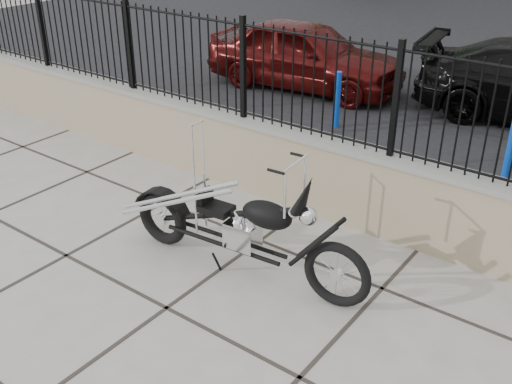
% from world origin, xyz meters
% --- Properties ---
extents(ground_plane, '(90.00, 90.00, 0.00)m').
position_xyz_m(ground_plane, '(0.00, 0.00, 0.00)').
color(ground_plane, '#99968E').
rests_on(ground_plane, ground).
extents(retaining_wall, '(14.00, 0.36, 0.96)m').
position_xyz_m(retaining_wall, '(0.00, 2.50, 0.48)').
color(retaining_wall, gray).
rests_on(retaining_wall, ground_plane).
extents(iron_fence, '(14.00, 0.08, 1.20)m').
position_xyz_m(iron_fence, '(0.00, 2.50, 1.56)').
color(iron_fence, black).
rests_on(iron_fence, retaining_wall).
extents(chopper_motorcycle, '(2.64, 0.68, 1.57)m').
position_xyz_m(chopper_motorcycle, '(0.15, 0.91, 0.78)').
color(chopper_motorcycle, black).
rests_on(chopper_motorcycle, ground_plane).
extents(car_red, '(3.95, 1.88, 1.31)m').
position_xyz_m(car_red, '(-2.67, 6.58, 0.65)').
color(car_red, '#440A09').
rests_on(car_red, parking_lot).
extents(bollard_a, '(0.13, 0.13, 0.92)m').
position_xyz_m(bollard_a, '(-1.11, 5.10, 0.46)').
color(bollard_a, blue).
rests_on(bollard_a, ground_plane).
extents(bollard_b, '(0.14, 0.14, 0.99)m').
position_xyz_m(bollard_b, '(1.81, 4.39, 0.50)').
color(bollard_b, '#0B1BA9').
rests_on(bollard_b, ground_plane).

